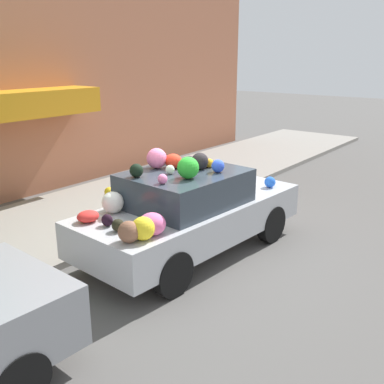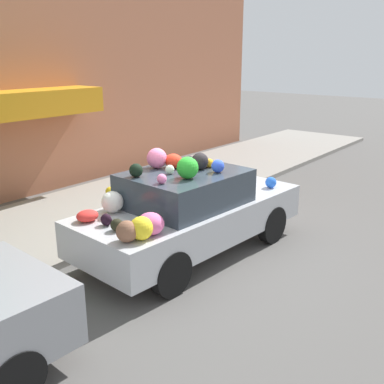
# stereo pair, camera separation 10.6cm
# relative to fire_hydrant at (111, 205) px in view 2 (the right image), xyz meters

# --- Properties ---
(ground_plane) EXTENTS (60.00, 60.00, 0.00)m
(ground_plane) POSITION_rel_fire_hydrant_xyz_m (0.11, -1.79, -0.46)
(ground_plane) COLOR #565451
(sidewalk_curb) EXTENTS (24.00, 3.20, 0.11)m
(sidewalk_curb) POSITION_rel_fire_hydrant_xyz_m (0.11, 0.91, -0.40)
(sidewalk_curb) COLOR gray
(sidewalk_curb) RESTS_ON ground
(building_facade) EXTENTS (18.00, 1.20, 6.06)m
(building_facade) POSITION_rel_fire_hydrant_xyz_m (0.12, 3.13, 2.53)
(building_facade) COLOR #B26B4C
(building_facade) RESTS_ON ground
(fire_hydrant) EXTENTS (0.20, 0.20, 0.70)m
(fire_hydrant) POSITION_rel_fire_hydrant_xyz_m (0.00, 0.00, 0.00)
(fire_hydrant) COLOR gold
(fire_hydrant) RESTS_ON sidewalk_curb
(art_car) EXTENTS (4.12, 1.92, 1.74)m
(art_car) POSITION_rel_fire_hydrant_xyz_m (0.03, -1.87, 0.30)
(art_car) COLOR #B7BABF
(art_car) RESTS_ON ground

